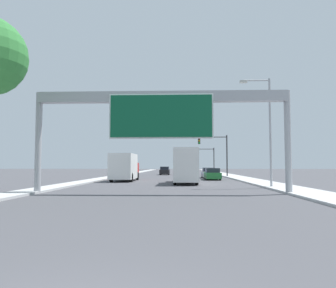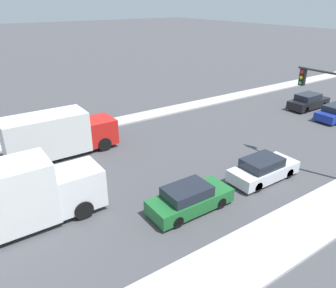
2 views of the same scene
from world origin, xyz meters
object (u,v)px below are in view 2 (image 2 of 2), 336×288
(car_mid_left, at_px, (308,102))
(car_far_center, at_px, (190,199))
(truck_box_secondary, at_px, (57,135))
(car_mid_center, at_px, (263,169))
(truck_box_primary, at_px, (1,201))

(car_mid_left, relative_size, car_far_center, 1.01)
(truck_box_secondary, bearing_deg, car_far_center, 18.73)
(car_mid_left, relative_size, car_mid_center, 1.01)
(car_mid_left, bearing_deg, car_far_center, -71.30)
(truck_box_primary, bearing_deg, car_far_center, 67.10)
(car_mid_center, xyz_separation_m, car_far_center, (0.00, -5.73, -0.00))
(car_mid_center, bearing_deg, truck_box_primary, -104.02)
(truck_box_primary, height_order, truck_box_secondary, truck_box_primary)
(car_far_center, xyz_separation_m, truck_box_secondary, (-10.50, -3.56, 0.90))
(car_far_center, xyz_separation_m, truck_box_primary, (-3.50, -8.29, 1.05))
(car_far_center, bearing_deg, car_mid_center, 90.00)
(truck_box_primary, bearing_deg, car_mid_left, 96.89)
(car_mid_left, relative_size, truck_box_primary, 0.53)
(car_mid_left, bearing_deg, truck_box_primary, -83.11)
(truck_box_secondary, bearing_deg, car_mid_left, 81.78)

